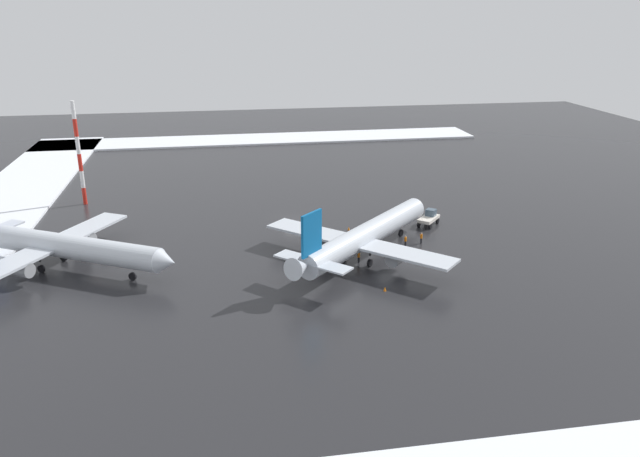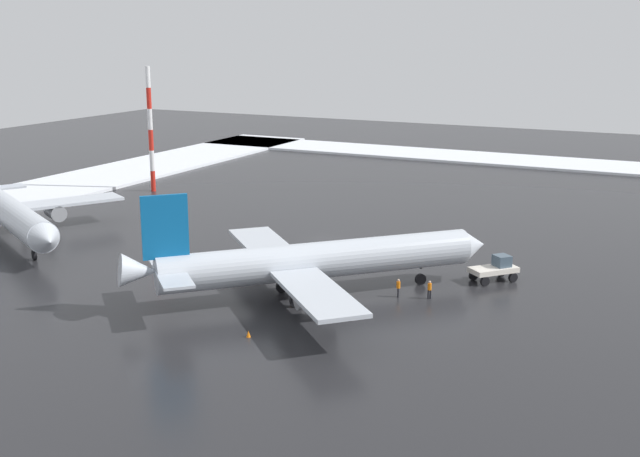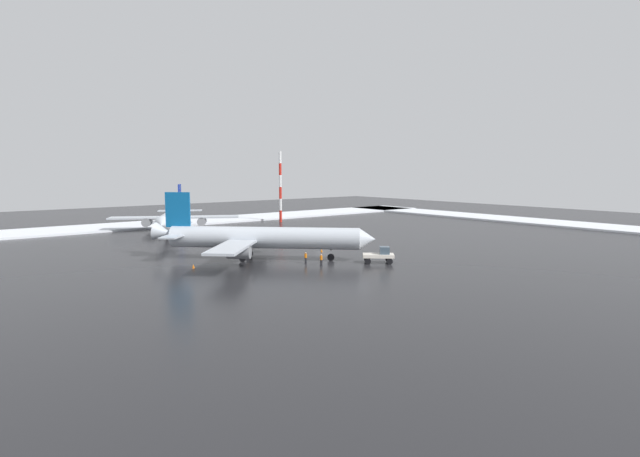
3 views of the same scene
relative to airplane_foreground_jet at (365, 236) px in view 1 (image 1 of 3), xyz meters
The scene contains 11 objects.
ground_plane 21.25m from the airplane_foreground_jet, 157.70° to the right, with size 240.00×240.00×0.00m, color #232326.
snow_bank_left 86.83m from the airplane_foreground_jet, behind, with size 14.00×116.00×0.45m, color white.
airplane_foreground_jet is the anchor object (origin of this frame).
airplane_parked_starboard 41.53m from the airplane_foreground_jet, 94.58° to the right, with size 26.93×31.50×10.30m.
pushback_tug 18.77m from the airplane_foreground_jet, 131.64° to the left, with size 4.91×4.69×2.50m.
ground_crew_near_tug 11.12m from the airplane_foreground_jet, 113.68° to the left, with size 0.36×0.36×1.71m.
ground_crew_mid_apron 3.08m from the airplane_foreground_jet, 38.62° to the right, with size 0.36×0.36×1.71m.
ground_crew_beside_wing 8.41m from the airplane_foreground_jet, 116.42° to the left, with size 0.36×0.36×1.71m.
antenna_mast 55.90m from the airplane_foreground_jet, 127.63° to the right, with size 0.70×0.70×18.66m.
traffic_cone_near_nose 11.42m from the airplane_foreground_jet, ahead, with size 0.36×0.36×0.55m, color orange.
traffic_cone_mid_line 12.54m from the airplane_foreground_jet, behind, with size 0.36×0.36×0.55m, color orange.
Camera 1 is at (99.64, -12.19, 34.02)m, focal length 35.00 mm.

